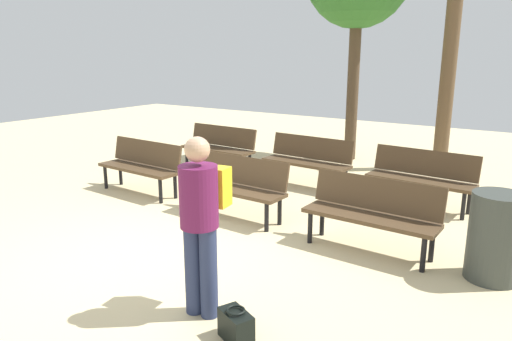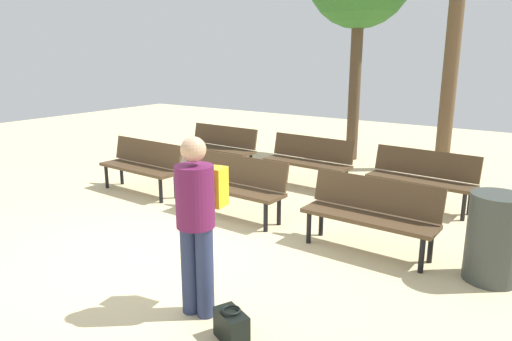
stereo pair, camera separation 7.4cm
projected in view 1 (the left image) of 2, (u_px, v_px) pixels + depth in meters
ground_plane at (155, 252)px, 5.69m from camera, size 24.00×24.00×0.00m
bench_r0_c0 at (142, 163)px, 7.99m from camera, size 1.62×0.56×0.87m
bench_r0_c1 at (236, 183)px, 6.80m from camera, size 1.62×0.54×0.87m
bench_r0_c2 at (372, 210)px, 5.64m from camera, size 1.62×0.54×0.87m
bench_r1_c0 at (220, 145)px, 9.56m from camera, size 1.62×0.55×0.87m
bench_r1_c1 at (308, 158)px, 8.38m from camera, size 1.62×0.57×0.87m
bench_r1_c2 at (422, 175)px, 7.25m from camera, size 1.63×0.59×0.87m
tree_1 at (447, 83)px, 9.37m from camera, size 0.29×0.29×3.45m
visitor_with_backpack at (201, 216)px, 4.16m from camera, size 0.38×0.56×1.65m
handbag at (236, 326)px, 3.92m from camera, size 0.37×0.30×0.29m
trash_bin at (495, 237)px, 4.91m from camera, size 0.54×0.54×0.94m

